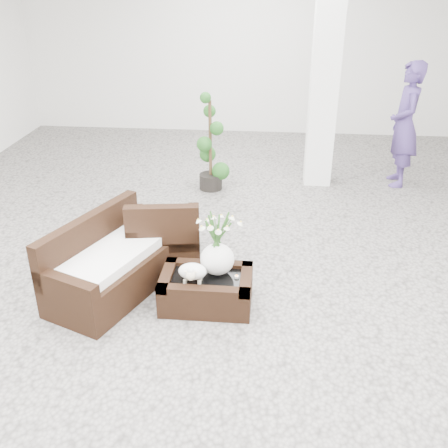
# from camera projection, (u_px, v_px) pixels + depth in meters

# --- Properties ---
(ground) EXTENTS (11.00, 11.00, 0.00)m
(ground) POSITION_uv_depth(u_px,v_px,m) (225.00, 269.00, 5.87)
(ground) COLOR gray
(ground) RESTS_ON ground
(column) EXTENTS (0.40, 0.40, 3.50)m
(column) POSITION_uv_depth(u_px,v_px,m) (326.00, 69.00, 7.48)
(column) COLOR white
(column) RESTS_ON ground
(coffee_table) EXTENTS (0.90, 0.60, 0.31)m
(coffee_table) POSITION_uv_depth(u_px,v_px,m) (207.00, 291.00, 5.20)
(coffee_table) COLOR black
(coffee_table) RESTS_ON ground
(sheep_figurine) EXTENTS (0.28, 0.23, 0.21)m
(sheep_figurine) POSITION_uv_depth(u_px,v_px,m) (193.00, 273.00, 5.01)
(sheep_figurine) COLOR white
(sheep_figurine) RESTS_ON coffee_table
(planter_narcissus) EXTENTS (0.44, 0.44, 0.80)m
(planter_narcissus) POSITION_uv_depth(u_px,v_px,m) (217.00, 237.00, 5.03)
(planter_narcissus) COLOR white
(planter_narcissus) RESTS_ON coffee_table
(tealight) EXTENTS (0.04, 0.04, 0.03)m
(tealight) POSITION_uv_depth(u_px,v_px,m) (237.00, 277.00, 5.12)
(tealight) COLOR white
(tealight) RESTS_ON coffee_table
(armchair) EXTENTS (0.89, 0.86, 0.84)m
(armchair) POSITION_uv_depth(u_px,v_px,m) (165.00, 228.00, 5.85)
(armchair) COLOR black
(armchair) RESTS_ON ground
(loveseat) EXTENTS (1.24, 1.66, 0.80)m
(loveseat) POSITION_uv_depth(u_px,v_px,m) (114.00, 257.00, 5.31)
(loveseat) COLOR black
(loveseat) RESTS_ON ground
(topiary) EXTENTS (0.39, 0.39, 1.45)m
(topiary) POSITION_uv_depth(u_px,v_px,m) (210.00, 143.00, 7.68)
(topiary) COLOR #1C4A17
(topiary) RESTS_ON ground
(shopper) EXTENTS (0.46, 0.69, 1.88)m
(shopper) POSITION_uv_depth(u_px,v_px,m) (405.00, 125.00, 7.78)
(shopper) COLOR #463270
(shopper) RESTS_ON ground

